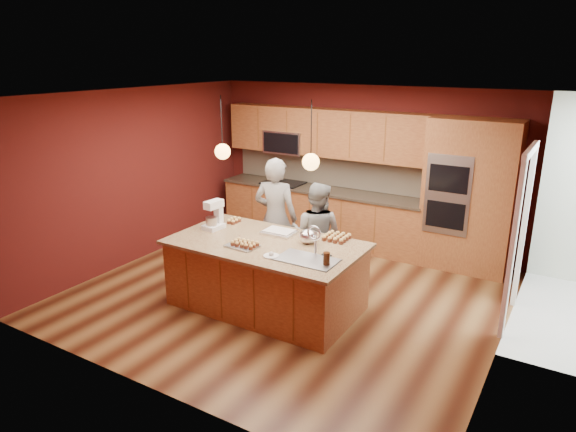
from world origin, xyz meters
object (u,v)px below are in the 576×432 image
Objects in this scene: island at (267,274)px; mixing_bowl at (308,236)px; person_left at (276,218)px; stand_mixer at (214,217)px; person_right at (317,235)px.

mixing_bowl is at bearing 28.41° from island.
person_left is 0.98m from stand_mixer.
person_right is 6.66× the size of mixing_bowl.
island is 1.10m from stand_mixer.
mixing_bowl is (1.37, 0.16, -0.08)m from stand_mixer.
person_left is at bearing 143.12° from mixing_bowl.
person_right is at bearing 168.79° from person_left.
island is 1.62× the size of person_right.
stand_mixer is at bearing -173.40° from mixing_bowl.
person_left is 1.18× the size of person_right.
person_left is (-0.45, 0.94, 0.43)m from island.
stand_mixer is (-1.13, -0.85, 0.31)m from person_right.
person_left is at bearing 66.86° from stand_mixer.
person_right is 1.45m from stand_mixer.
stand_mixer is 1.39m from mixing_bowl.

